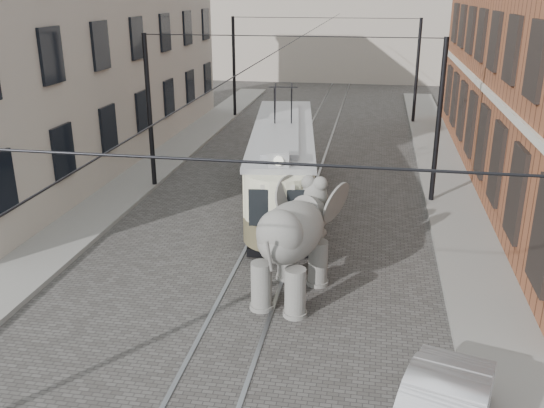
# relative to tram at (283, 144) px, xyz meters

# --- Properties ---
(ground) EXTENTS (120.00, 120.00, 0.00)m
(ground) POSITION_rel_tram_xyz_m (0.31, -5.49, -2.14)
(ground) COLOR #45423F
(tram_rails) EXTENTS (1.54, 80.00, 0.02)m
(tram_rails) POSITION_rel_tram_xyz_m (0.31, -5.49, -2.13)
(tram_rails) COLOR slate
(tram_rails) RESTS_ON ground
(sidewalk_right) EXTENTS (2.00, 60.00, 0.15)m
(sidewalk_right) POSITION_rel_tram_xyz_m (6.31, -5.49, -2.06)
(sidewalk_right) COLOR slate
(sidewalk_right) RESTS_ON ground
(sidewalk_left) EXTENTS (2.00, 60.00, 0.15)m
(sidewalk_left) POSITION_rel_tram_xyz_m (-6.19, -5.49, -2.06)
(sidewalk_left) COLOR slate
(sidewalk_left) RESTS_ON ground
(stucco_building) EXTENTS (7.00, 24.00, 10.00)m
(stucco_building) POSITION_rel_tram_xyz_m (-10.69, 4.51, 2.86)
(stucco_building) COLOR #9E9183
(stucco_building) RESTS_ON ground
(catenary) EXTENTS (11.00, 30.20, 6.00)m
(catenary) POSITION_rel_tram_xyz_m (0.11, -0.49, 0.86)
(catenary) COLOR black
(catenary) RESTS_ON ground
(tram) EXTENTS (3.61, 10.98, 4.28)m
(tram) POSITION_rel_tram_xyz_m (0.00, 0.00, 0.00)
(tram) COLOR beige
(tram) RESTS_ON ground
(elephant) EXTENTS (3.42, 4.98, 2.79)m
(elephant) POSITION_rel_tram_xyz_m (1.37, -7.36, -0.75)
(elephant) COLOR #5E5C57
(elephant) RESTS_ON ground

